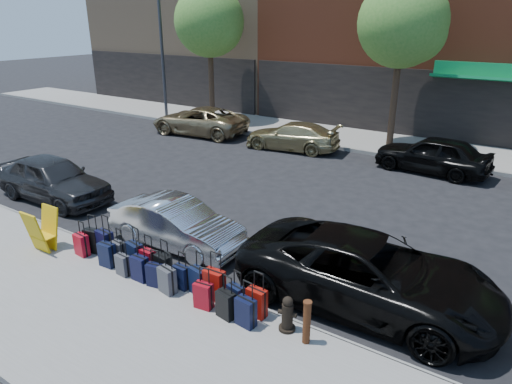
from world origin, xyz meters
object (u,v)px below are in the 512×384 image
Objects in this scene: suitcase_front_5 at (163,267)px; car_far_0 at (199,121)px; tree_left at (211,24)px; car_far_1 at (292,136)px; streetlight at (164,37)px; bollard at (307,322)px; car_near_2 at (368,273)px; car_near_1 at (176,224)px; car_far_2 at (433,154)px; display_rack at (42,230)px; car_near_0 at (53,179)px; fire_hydrant at (287,315)px; tree_center at (405,25)px.

suitcase_front_5 is 14.46m from car_far_0.
car_far_1 is at bearing -21.83° from tree_left.
streetlight is 1.57× the size of car_far_0.
car_far_1 is (-6.89, 11.77, 0.03)m from bollard.
suitcase_front_5 is at bearing 7.76° from car_far_1.
bollard is at bearing 4.19° from suitcase_front_5.
streetlight is 1.47× the size of car_near_2.
car_near_1 reaches higher than bollard.
car_far_2 is (15.80, -1.86, -3.92)m from streetlight.
car_far_2 is at bearing 60.66° from display_rack.
car_near_2 is 1.07× the size of car_far_0.
suitcase_front_5 is (12.78, -13.59, -4.21)m from streetlight.
car_near_1 is at bearing 4.32° from car_far_1.
car_near_1 is at bearing 40.91° from display_rack.
car_near_0 is 0.86× the size of car_far_0.
car_near_0 is at bearing 141.06° from display_rack.
car_near_2 reaches higher than display_rack.
bollard is (0.47, -0.13, 0.12)m from fire_hydrant.
tree_left is 3.11m from streetlight.
display_rack is (6.29, -14.94, -4.72)m from tree_left.
fire_hydrant is at bearing -79.80° from tree_center.
car_far_1 is (5.48, 0.05, -0.08)m from car_far_0.
car_far_2 reaches higher than bollard.
streetlight is 1.83× the size of car_near_0.
car_far_1 is (0.36, 12.27, -0.06)m from display_rack.
tree_left is 13.69m from car_near_0.
tree_left reaches higher than car_near_2.
streetlight is at bearing 128.89° from fire_hydrant.
tree_left is 18.05m from suitcase_front_5.
car_far_2 reaches higher than suitcase_front_5.
car_far_0 reaches higher than car_far_1.
fire_hydrant is 2.05m from car_near_2.
tree_center is 6.69m from car_far_1.
car_near_2 is at bearing 16.46° from display_rack.
bollard is 0.17× the size of car_far_0.
car_near_0 is at bearing 5.06° from car_far_0.
display_rack is 0.22× the size of car_far_0.
car_near_1 is (-4.31, 1.62, 0.15)m from fire_hydrant.
car_far_2 is at bearing 81.96° from suitcase_front_5.
tree_left is 1.90× the size of car_near_1.
tree_left is 20.00m from fire_hydrant.
bollard is at bearing 40.42° from car_far_0.
display_rack is 0.26× the size of car_far_2.
car_far_2 is at bearing 80.29° from fire_hydrant.
fire_hydrant is 10.14m from car_near_0.
car_near_0 is (-6.74, 1.81, 0.29)m from suitcase_front_5.
streetlight reaches higher than tree_center.
tree_left is 6.58× the size of display_rack.
streetlight is at bearing -92.17° from car_far_2.
car_near_0 is (-10.44, 1.95, 0.14)m from bollard.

